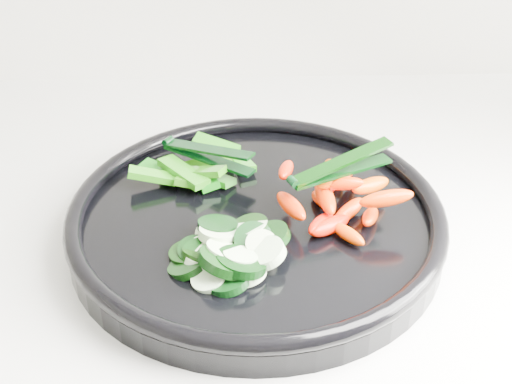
{
  "coord_description": "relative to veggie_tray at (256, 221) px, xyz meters",
  "views": [
    {
      "loc": [
        0.01,
        1.05,
        1.37
      ],
      "look_at": [
        0.03,
        1.62,
        0.99
      ],
      "focal_mm": 50.0,
      "sensor_mm": 36.0,
      "label": 1
    }
  ],
  "objects": [
    {
      "name": "tong_pepper",
      "position": [
        -0.05,
        0.08,
        0.03
      ],
      "size": [
        0.1,
        0.08,
        0.02
      ],
      "color": "black",
      "rests_on": "pepper_pile"
    },
    {
      "name": "pepper_pile",
      "position": [
        -0.06,
        0.08,
        0.01
      ],
      "size": [
        0.14,
        0.11,
        0.04
      ],
      "color": "#0E6109",
      "rests_on": "veggie_tray"
    },
    {
      "name": "veggie_tray",
      "position": [
        0.0,
        0.0,
        0.0
      ],
      "size": [
        0.41,
        0.41,
        0.04
      ],
      "color": "black",
      "rests_on": "counter"
    },
    {
      "name": "carrot_pile",
      "position": [
        0.08,
        0.01,
        0.02
      ],
      "size": [
        0.14,
        0.16,
        0.05
      ],
      "color": "#EC4200",
      "rests_on": "veggie_tray"
    },
    {
      "name": "tong_carrot",
      "position": [
        0.08,
        0.01,
        0.05
      ],
      "size": [
        0.11,
        0.06,
        0.02
      ],
      "color": "black",
      "rests_on": "carrot_pile"
    },
    {
      "name": "cucumber_pile",
      "position": [
        -0.03,
        -0.07,
        0.01
      ],
      "size": [
        0.13,
        0.12,
        0.04
      ],
      "color": "black",
      "rests_on": "veggie_tray"
    }
  ]
}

